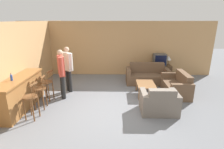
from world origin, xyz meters
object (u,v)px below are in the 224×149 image
couch_far (147,76)px  tv_unit (159,71)px  loveseat_right (177,86)px  table_lamp (169,58)px  person_by_window (68,67)px  bar_chair_mid (40,91)px  bottle (11,77)px  person_by_counter (62,72)px  coffee_table (146,85)px  tv (160,60)px  bar_chair_near (31,100)px  armchair_near (159,103)px  bar_chair_far (47,84)px

couch_far → tv_unit: bearing=51.5°
loveseat_right → table_lamp: size_ratio=3.18×
loveseat_right → person_by_window: (-4.05, 0.15, 0.68)m
bar_chair_mid → bottle: (-0.64, -0.27, 0.54)m
couch_far → person_by_counter: bearing=-153.5°
bar_chair_mid → couch_far: bearing=33.0°
bar_chair_mid → couch_far: size_ratio=0.58×
coffee_table → tv_unit: (0.97, 2.16, -0.08)m
couch_far → tv: tv is taller
bar_chair_near → armchair_near: size_ratio=0.99×
bar_chair_mid → bar_chair_far: bearing=90.0°
loveseat_right → coffee_table: (-1.17, -0.11, 0.07)m
bottle → armchair_near: bearing=1.1°
bar_chair_mid → tv: size_ratio=1.81×
bottle → person_by_counter: size_ratio=0.13×
bar_chair_far → loveseat_right: size_ratio=0.72×
tv_unit → bottle: size_ratio=5.01×
armchair_near → tv: bearing=77.3°
bottle → table_lamp: bottle is taller
coffee_table → person_by_window: size_ratio=0.54×
bar_chair_far → person_by_window: (0.52, 0.79, 0.41)m
bar_chair_near → person_by_counter: (0.46, 1.38, 0.40)m
tv → person_by_counter: 4.64m
person_by_window → coffee_table: bearing=-5.2°
armchair_near → table_lamp: (1.20, 3.45, 0.61)m
loveseat_right → bar_chair_far: bearing=-172.0°
couch_far → tv: bearing=51.4°
tv_unit → person_by_window: person_by_window is taller
armchair_near → bottle: size_ratio=4.76×
armchair_near → tv: (0.78, 3.45, 0.54)m
coffee_table → bar_chair_mid: bearing=-161.9°
table_lamp → person_by_counter: bearing=-150.2°
loveseat_right → couch_far: bearing=127.4°
person_by_counter → couch_far: bearing=26.5°
couch_far → table_lamp: (1.12, 0.88, 0.61)m
bar_chair_mid → armchair_near: (3.59, -0.19, -0.27)m
bar_chair_mid → bar_chair_far: size_ratio=1.00×
bar_chair_far → armchair_near: size_ratio=0.99×
armchair_near → bottle: bearing=-178.9°
person_by_window → person_by_counter: 0.59m
bar_chair_far → loveseat_right: 4.62m
loveseat_right → bottle: 5.48m
coffee_table → tv_unit: tv_unit is taller
tv_unit → tv: tv is taller
couch_far → person_by_window: 3.38m
bar_chair_mid → loveseat_right: bar_chair_mid is taller
tv → armchair_near: bearing=-102.7°
tv → loveseat_right: bearing=-84.6°
loveseat_right → person_by_window: person_by_window is taller
couch_far → bottle: bottle is taller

